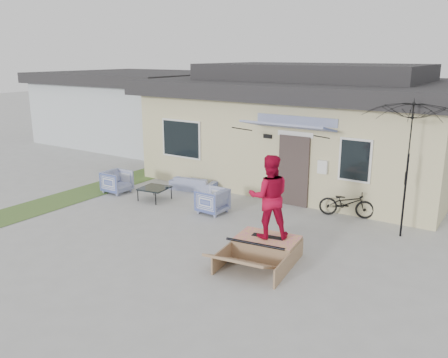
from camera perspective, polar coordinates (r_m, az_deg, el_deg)
The scene contains 13 objects.
ground at distance 11.16m, azimuth -6.47°, elevation -8.25°, with size 90.00×90.00×0.00m, color #A2A29F.
grass_strip at distance 16.00m, azimuth -16.26°, elevation -1.51°, with size 1.40×8.00×0.01m, color #43632C.
house at distance 17.32m, azimuth 10.61°, elevation 6.63°, with size 10.80×8.49×4.10m.
neighbor_house at distance 24.86m, azimuth -10.51°, elevation 8.75°, with size 8.60×7.60×3.50m.
loveseat at distance 15.54m, azimuth -3.74°, elevation -0.26°, with size 1.55×0.46×0.61m, color #374998.
armchair_left at distance 15.60m, azimuth -12.91°, elevation -0.19°, with size 0.78×0.73×0.80m, color #374998.
armchair_right at distance 13.28m, azimuth -1.43°, elevation -2.52°, with size 0.75×0.71×0.78m, color #374998.
coffee_table at distance 14.63m, azimuth -8.45°, elevation -1.79°, with size 0.81×0.81×0.40m, color black.
bicycle at distance 13.37m, azimuth 14.73°, elevation -2.50°, with size 0.52×1.50×0.96m, color black.
patio_umbrella at distance 12.02m, azimuth 21.44°, elevation 1.27°, with size 2.67×2.54×2.20m.
skate_ramp at distance 10.56m, azimuth 5.26°, elevation -8.28°, with size 1.35×1.80×0.45m, color #8B694A, non-canonical shape.
skateboard at distance 10.50m, azimuth 5.39°, elevation -6.95°, with size 0.73×0.18×0.05m, color black.
skater at distance 10.18m, azimuth 5.52°, elevation -2.00°, with size 0.90×0.70×1.85m, color #AA082A.
Camera 1 is at (6.66, -7.80, 4.39)m, focal length 37.51 mm.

